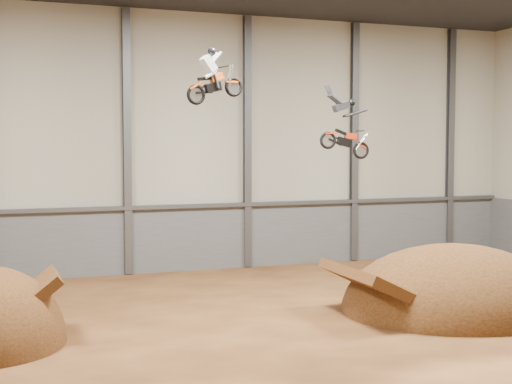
{
  "coord_description": "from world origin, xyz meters",
  "views": [
    {
      "loc": [
        -9.83,
        -22.56,
        6.85
      ],
      "look_at": [
        -0.1,
        4.0,
        4.98
      ],
      "focal_mm": 50.0,
      "sensor_mm": 36.0,
      "label": 1
    }
  ],
  "objects": [
    {
      "name": "floor",
      "position": [
        0.0,
        0.0,
        0.0
      ],
      "size": [
        40.0,
        40.0,
        0.0
      ],
      "primitive_type": "plane",
      "color": "#472812",
      "rests_on": "ground"
    },
    {
      "name": "steel_rail",
      "position": [
        0.0,
        14.75,
        3.55
      ],
      "size": [
        39.8,
        0.35,
        0.2
      ],
      "primitive_type": "cube",
      "color": "#47494F",
      "rests_on": "lower_band_back"
    },
    {
      "name": "fmx_rider_b",
      "position": [
        3.99,
        4.53,
        7.79
      ],
      "size": [
        3.69,
        1.11,
        3.34
      ],
      "primitive_type": null,
      "rotation": [
        0.0,
        0.27,
        -0.07
      ],
      "color": "red"
    },
    {
      "name": "back_wall",
      "position": [
        0.0,
        15.0,
        7.0
      ],
      "size": [
        40.0,
        0.1,
        14.0
      ],
      "primitive_type": "cube",
      "color": "#A5A392",
      "rests_on": "ground"
    },
    {
      "name": "landing_ramp",
      "position": [
        7.93,
        2.05,
        0.0
      ],
      "size": [
        9.52,
        8.42,
        5.49
      ],
      "primitive_type": "ellipsoid",
      "color": "#361E0D",
      "rests_on": "ground"
    },
    {
      "name": "steel_column_3",
      "position": [
        3.33,
        14.8,
        7.0
      ],
      "size": [
        0.4,
        0.36,
        13.9
      ],
      "primitive_type": "cube",
      "color": "#47494F",
      "rests_on": "ground"
    },
    {
      "name": "fmx_rider_a",
      "position": [
        -1.93,
        3.28,
        9.59
      ],
      "size": [
        2.9,
        1.41,
        2.6
      ],
      "primitive_type": null,
      "rotation": [
        0.0,
        -0.22,
        0.19
      ],
      "color": "#E35D16"
    },
    {
      "name": "steel_column_5",
      "position": [
        16.67,
        14.8,
        7.0
      ],
      "size": [
        0.4,
        0.36,
        13.9
      ],
      "primitive_type": "cube",
      "color": "#47494F",
      "rests_on": "ground"
    },
    {
      "name": "steel_column_4",
      "position": [
        10.0,
        14.8,
        7.0
      ],
      "size": [
        0.4,
        0.36,
        13.9
      ],
      "primitive_type": "cube",
      "color": "#47494F",
      "rests_on": "ground"
    },
    {
      "name": "lower_band_back",
      "position": [
        0.0,
        14.9,
        1.75
      ],
      "size": [
        39.8,
        0.18,
        3.5
      ],
      "primitive_type": "cube",
      "color": "#575A5F",
      "rests_on": "ground"
    },
    {
      "name": "steel_column_2",
      "position": [
        -3.33,
        14.8,
        7.0
      ],
      "size": [
        0.4,
        0.36,
        13.9
      ],
      "primitive_type": "cube",
      "color": "#47494F",
      "rests_on": "ground"
    }
  ]
}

